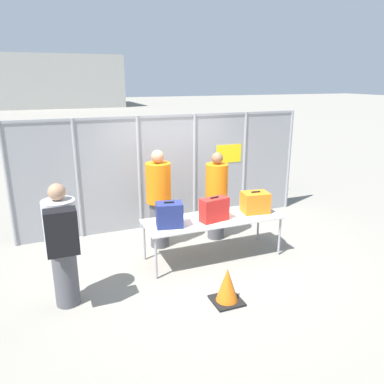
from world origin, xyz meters
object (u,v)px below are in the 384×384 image
(traveler_hooded, at_px, (62,242))
(traffic_cone, at_px, (227,287))
(utility_trailer, at_px, (216,178))
(inspection_table, at_px, (213,221))
(suitcase_navy, at_px, (169,215))
(suitcase_red, at_px, (214,209))
(security_worker_near, at_px, (216,195))
(suitcase_orange, at_px, (255,202))
(security_worker_far, at_px, (159,198))

(traveler_hooded, bearing_deg, traffic_cone, -24.30)
(traffic_cone, bearing_deg, utility_trailer, 66.39)
(inspection_table, xyz_separation_m, suitcase_navy, (-0.81, -0.07, 0.24))
(suitcase_red, height_order, security_worker_near, security_worker_near)
(suitcase_navy, distance_m, utility_trailer, 4.57)
(utility_trailer, bearing_deg, suitcase_orange, -104.78)
(inspection_table, relative_size, suitcase_red, 4.66)
(suitcase_navy, distance_m, traveler_hooded, 1.74)
(inspection_table, relative_size, security_worker_far, 1.31)
(suitcase_orange, xyz_separation_m, security_worker_far, (-1.54, 0.80, 0.03))
(suitcase_orange, bearing_deg, security_worker_near, 118.08)
(utility_trailer, relative_size, traffic_cone, 8.51)
(suitcase_orange, distance_m, security_worker_far, 1.74)
(traveler_hooded, distance_m, security_worker_near, 3.19)
(security_worker_near, relative_size, security_worker_far, 0.94)
(security_worker_near, relative_size, traffic_cone, 3.31)
(traveler_hooded, relative_size, security_worker_near, 1.02)
(traveler_hooded, distance_m, security_worker_far, 2.24)
(suitcase_navy, relative_size, security_worker_far, 0.26)
(inspection_table, relative_size, utility_trailer, 0.54)
(suitcase_red, xyz_separation_m, security_worker_near, (0.45, 0.87, -0.05))
(security_worker_near, height_order, utility_trailer, security_worker_near)
(suitcase_navy, height_order, suitcase_red, suitcase_navy)
(security_worker_near, bearing_deg, traffic_cone, 74.57)
(suitcase_orange, height_order, traffic_cone, suitcase_orange)
(inspection_table, height_order, traveler_hooded, traveler_hooded)
(inspection_table, xyz_separation_m, suitcase_red, (-0.03, -0.11, 0.24))
(inspection_table, height_order, utility_trailer, inspection_table)
(suitcase_red, distance_m, suitcase_orange, 0.86)
(security_worker_far, bearing_deg, suitcase_red, 144.90)
(traffic_cone, bearing_deg, suitcase_navy, 108.40)
(suitcase_navy, relative_size, traveler_hooded, 0.27)
(inspection_table, xyz_separation_m, utility_trailer, (1.78, 3.65, -0.31))
(suitcase_red, bearing_deg, traffic_cone, -106.38)
(suitcase_navy, xyz_separation_m, suitcase_orange, (1.63, 0.08, -0.02))
(suitcase_red, relative_size, suitcase_orange, 1.02)
(security_worker_far, bearing_deg, security_worker_near, -164.39)
(security_worker_near, bearing_deg, traveler_hooded, 30.97)
(inspection_table, bearing_deg, traveler_hooded, -166.39)
(inspection_table, height_order, security_worker_far, security_worker_far)
(suitcase_red, bearing_deg, traveler_hooded, -168.58)
(inspection_table, xyz_separation_m, suitcase_orange, (0.82, 0.01, 0.23))
(inspection_table, xyz_separation_m, security_worker_near, (0.42, 0.76, 0.19))
(suitcase_red, distance_m, utility_trailer, 4.20)
(traveler_hooded, bearing_deg, security_worker_near, 20.29)
(suitcase_navy, relative_size, suitcase_red, 0.92)
(traveler_hooded, height_order, security_worker_near, traveler_hooded)
(suitcase_orange, distance_m, utility_trailer, 3.80)
(suitcase_red, bearing_deg, security_worker_far, 126.99)
(suitcase_navy, bearing_deg, traveler_hooded, -162.39)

